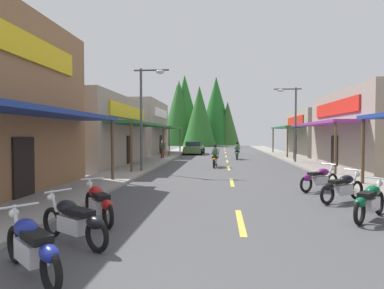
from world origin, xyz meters
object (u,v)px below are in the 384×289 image
motorcycle_parked_left_2 (98,202)px  rider_cruising_lead (215,157)px  motorcycle_parked_left_0 (32,246)px  streetlamp_right (291,114)px  rider_cruising_trailing (237,152)px  pedestrian_browsing (162,149)px  parked_car_curbside (194,148)px  motorcycle_parked_left_1 (74,220)px  motorcycle_parked_right_3 (342,187)px  motorcycle_parked_right_2 (370,201)px  motorcycle_parked_right_4 (319,178)px  streetlamp_left (146,105)px

motorcycle_parked_left_2 → rider_cruising_lead: 13.73m
motorcycle_parked_left_0 → motorcycle_parked_left_2: 3.09m
streetlamp_right → motorcycle_parked_left_0: bearing=-112.3°
streetlamp_right → rider_cruising_trailing: size_ratio=2.65×
pedestrian_browsing → rider_cruising_trailing: bearing=-75.2°
streetlamp_right → parked_car_curbside: (-8.19, 10.34, -3.05)m
streetlamp_right → rider_cruising_lead: 7.17m
motorcycle_parked_left_1 → pedestrian_browsing: size_ratio=1.16×
motorcycle_parked_left_2 → rider_cruising_lead: bearing=-49.7°
streetlamp_right → motorcycle_parked_left_2: streetlamp_right is taller
rider_cruising_lead → rider_cruising_trailing: 7.00m
motorcycle_parked_left_2 → motorcycle_parked_left_0: bearing=144.7°
motorcycle_parked_right_3 → pedestrian_browsing: size_ratio=1.11×
motorcycle_parked_right_3 → rider_cruising_trailing: bearing=63.3°
pedestrian_browsing → motorcycle_parked_right_2: bearing=-144.8°
motorcycle_parked_right_2 → motorcycle_parked_left_2: size_ratio=0.97×
motorcycle_parked_right_4 → parked_car_curbside: parked_car_curbside is taller
streetlamp_left → motorcycle_parked_left_1: 12.34m
motorcycle_parked_right_4 → pedestrian_browsing: size_ratio=1.11×
motorcycle_parked_left_1 → motorcycle_parked_left_2: bearing=-54.2°
motorcycle_parked_right_4 → motorcycle_parked_left_0: same height
rider_cruising_lead → parked_car_curbside: bearing=15.3°
streetlamp_right → motorcycle_parked_left_1: streetlamp_right is taller
motorcycle_parked_right_3 → motorcycle_parked_left_1: same height
streetlamp_right → rider_cruising_lead: streetlamp_right is taller
streetlamp_right → parked_car_curbside: size_ratio=1.30×
rider_cruising_lead → parked_car_curbside: size_ratio=0.49×
motorcycle_parked_left_0 → motorcycle_parked_right_3: bearing=-99.4°
streetlamp_right → rider_cruising_trailing: 6.07m
motorcycle_parked_right_3 → motorcycle_parked_right_2: bearing=-127.5°
motorcycle_parked_right_4 → rider_cruising_lead: size_ratio=0.85×
motorcycle_parked_left_1 → parked_car_curbside: parked_car_curbside is taller
motorcycle_parked_right_3 → motorcycle_parked_left_0: same height
motorcycle_parked_left_0 → rider_cruising_lead: rider_cruising_lead is taller
streetlamp_left → streetlamp_right: streetlamp_left is taller
pedestrian_browsing → parked_car_curbside: bearing=-6.6°
streetlamp_right → rider_cruising_trailing: streetlamp_right is taller
parked_car_curbside → motorcycle_parked_left_2: bearing=-178.5°
motorcycle_parked_right_3 → parked_car_curbside: (-6.85, 24.08, 0.20)m
rider_cruising_trailing → pedestrian_browsing: pedestrian_browsing is taller
motorcycle_parked_left_1 → motorcycle_parked_left_2: 1.64m
motorcycle_parked_right_4 → motorcycle_parked_left_2: bearing=-178.9°
streetlamp_right → rider_cruising_lead: bearing=-150.3°
streetlamp_left → motorcycle_parked_left_1: (1.35, -11.78, -3.39)m
rider_cruising_trailing → motorcycle_parked_right_3: bearing=-167.6°
motorcycle_parked_left_0 → streetlamp_left: bearing=-45.1°
streetlamp_right → motorcycle_parked_right_2: streetlamp_right is taller
streetlamp_left → rider_cruising_trailing: bearing=60.8°
motorcycle_parked_right_4 → rider_cruising_lead: bearing=81.2°
rider_cruising_trailing → parked_car_curbside: size_ratio=0.49×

